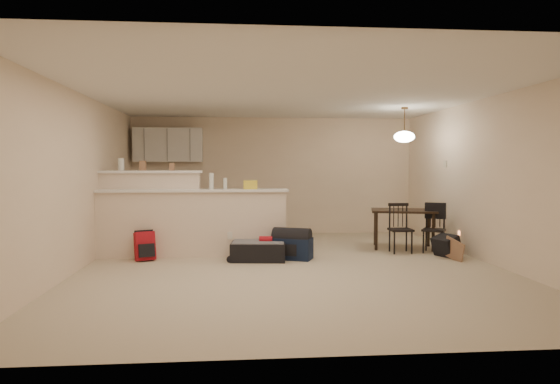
{
  "coord_description": "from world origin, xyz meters",
  "views": [
    {
      "loc": [
        -0.78,
        -7.21,
        1.47
      ],
      "look_at": [
        -0.1,
        0.7,
        1.05
      ],
      "focal_mm": 32.0,
      "sensor_mm": 36.0,
      "label": 1
    }
  ],
  "objects": [
    {
      "name": "bottle_b",
      "position": [
        -0.97,
        0.9,
        1.18
      ],
      "size": [
        0.06,
        0.06,
        0.18
      ],
      "primitive_type": "cylinder",
      "color": "silver",
      "rests_on": "breakfast_bar"
    },
    {
      "name": "dining_chair_far",
      "position": [
        2.53,
        0.9,
        0.41
      ],
      "size": [
        0.48,
        0.48,
        0.82
      ],
      "primitive_type": null,
      "rotation": [
        0.0,
        0.0,
        -0.53
      ],
      "color": "black",
      "rests_on": "ground"
    },
    {
      "name": "room",
      "position": [
        0.0,
        0.0,
        1.25
      ],
      "size": [
        7.0,
        7.02,
        2.5
      ],
      "color": "#C2B295",
      "rests_on": "ground"
    },
    {
      "name": "small_box",
      "position": [
        -1.85,
        1.12,
        1.45
      ],
      "size": [
        0.08,
        0.06,
        0.12
      ],
      "primitive_type": "cube",
      "color": "#92684B",
      "rests_on": "breakfast_bar"
    },
    {
      "name": "jar",
      "position": [
        -2.67,
        1.12,
        1.49
      ],
      "size": [
        0.1,
        0.1,
        0.2
      ],
      "primitive_type": "cylinder",
      "color": "silver",
      "rests_on": "breakfast_bar"
    },
    {
      "name": "upper_cabinets",
      "position": [
        -2.2,
        3.32,
        1.9
      ],
      "size": [
        1.4,
        0.34,
        0.7
      ],
      "primitive_type": "cube",
      "color": "white",
      "rests_on": "room"
    },
    {
      "name": "breakfast_bar",
      "position": [
        -1.76,
        0.98,
        0.61
      ],
      "size": [
        3.08,
        0.58,
        1.39
      ],
      "color": "beige",
      "rests_on": "ground"
    },
    {
      "name": "pendant_lamp",
      "position": [
        2.16,
        1.39,
        1.99
      ],
      "size": [
        0.36,
        0.36,
        0.62
      ],
      "color": "brown",
      "rests_on": "room"
    },
    {
      "name": "thermostat",
      "position": [
        2.98,
        1.55,
        1.5
      ],
      "size": [
        0.02,
        0.12,
        0.12
      ],
      "primitive_type": "cube",
      "color": "beige",
      "rests_on": "room"
    },
    {
      "name": "navy_duffel",
      "position": [
        0.07,
        0.53,
        0.17
      ],
      "size": [
        0.7,
        0.55,
        0.34
      ],
      "primitive_type": "cube",
      "rotation": [
        0.0,
        0.0,
        -0.39
      ],
      "color": "#101B34",
      "rests_on": "ground"
    },
    {
      "name": "bag_lump",
      "position": [
        -0.57,
        0.9,
        1.16
      ],
      "size": [
        0.22,
        0.18,
        0.14
      ],
      "primitive_type": "cube",
      "color": "#92684B",
      "rests_on": "breakfast_bar"
    },
    {
      "name": "dining_chair_near",
      "position": [
        1.96,
        0.93,
        0.42
      ],
      "size": [
        0.37,
        0.35,
        0.83
      ],
      "primitive_type": null,
      "rotation": [
        0.0,
        0.0,
        -0.02
      ],
      "color": "black",
      "rests_on": "ground"
    },
    {
      "name": "cereal_box",
      "position": [
        -2.32,
        1.12,
        1.47
      ],
      "size": [
        0.1,
        0.07,
        0.16
      ],
      "primitive_type": "cube",
      "color": "#92684B",
      "rests_on": "breakfast_bar"
    },
    {
      "name": "bottle_a",
      "position": [
        -1.19,
        0.9,
        1.22
      ],
      "size": [
        0.07,
        0.07,
        0.26
      ],
      "primitive_type": "cylinder",
      "color": "silver",
      "rests_on": "breakfast_bar"
    },
    {
      "name": "dining_table",
      "position": [
        2.16,
        1.39,
        0.61
      ],
      "size": [
        1.25,
        0.98,
        0.69
      ],
      "rotation": [
        0.0,
        0.0,
        -0.25
      ],
      "color": "black",
      "rests_on": "ground"
    },
    {
      "name": "black_daypack",
      "position": [
        2.59,
        0.51,
        0.17
      ],
      "size": [
        0.39,
        0.45,
        0.34
      ],
      "primitive_type": "cube",
      "rotation": [
        0.0,
        0.0,
        1.96
      ],
      "color": "black",
      "rests_on": "ground"
    },
    {
      "name": "kitchen_counter",
      "position": [
        -2.0,
        3.19,
        0.45
      ],
      "size": [
        1.8,
        0.6,
        0.9
      ],
      "primitive_type": "cube",
      "color": "white",
      "rests_on": "ground"
    },
    {
      "name": "cardboard_sheet",
      "position": [
        2.58,
        0.22,
        0.16
      ],
      "size": [
        0.12,
        0.41,
        0.32
      ],
      "primitive_type": "cube",
      "rotation": [
        0.0,
        0.0,
        1.82
      ],
      "color": "#92684B",
      "rests_on": "ground"
    },
    {
      "name": "suitcase",
      "position": [
        -0.46,
        0.48,
        0.14
      ],
      "size": [
        0.89,
        0.62,
        0.28
      ],
      "primitive_type": "cube",
      "rotation": [
        0.0,
        0.0,
        -0.1
      ],
      "color": "black",
      "rests_on": "ground"
    },
    {
      "name": "red_backpack",
      "position": [
        -2.21,
        0.61,
        0.22
      ],
      "size": [
        0.34,
        0.28,
        0.44
      ],
      "primitive_type": "cube",
      "rotation": [
        0.0,
        0.0,
        0.4
      ],
      "color": "#A9131D",
      "rests_on": "ground"
    }
  ]
}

